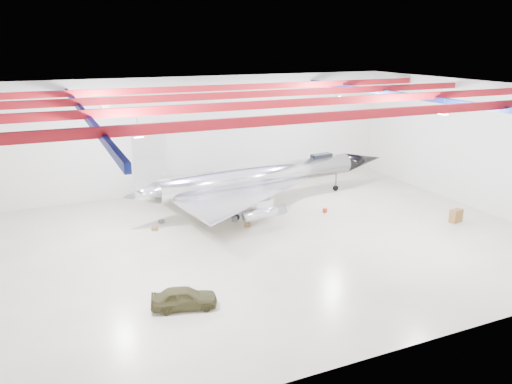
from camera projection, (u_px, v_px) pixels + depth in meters
name	position (u px, v px, depth m)	size (l,w,h in m)	color
floor	(266.00, 240.00, 37.00)	(40.00, 40.00, 0.00)	#B9AE93
wall_back	(202.00, 134.00, 48.54)	(40.00, 40.00, 0.00)	silver
wall_right	(476.00, 145.00, 43.13)	(30.00, 30.00, 0.00)	silver
ceiling	(267.00, 90.00, 33.81)	(40.00, 40.00, 0.00)	#0A0F38
ceiling_structure	(267.00, 100.00, 34.01)	(39.50, 29.50, 1.08)	maroon
jet_aircraft	(260.00, 179.00, 44.25)	(26.93, 17.17, 7.35)	silver
jeep	(184.00, 298.00, 27.44)	(1.46, 3.62, 1.23)	#3D3B1E
desk	(456.00, 216.00, 40.58)	(1.16, 0.58, 1.06)	brown
crate_ply	(155.00, 228.00, 38.86)	(0.45, 0.36, 0.32)	olive
engine_drum	(235.00, 219.00, 40.84)	(0.48, 0.48, 0.43)	#59595B
parts_bin	(264.00, 209.00, 43.04)	(0.68, 0.54, 0.48)	olive
crate_small	(161.00, 221.00, 40.40)	(0.41, 0.33, 0.29)	#59595B
tool_chest	(325.00, 210.00, 42.94)	(0.39, 0.39, 0.35)	#9A220F
oil_barrel	(247.00, 225.00, 39.65)	(0.49, 0.39, 0.34)	olive
spares_box	(242.00, 203.00, 44.95)	(0.39, 0.39, 0.35)	#59595B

